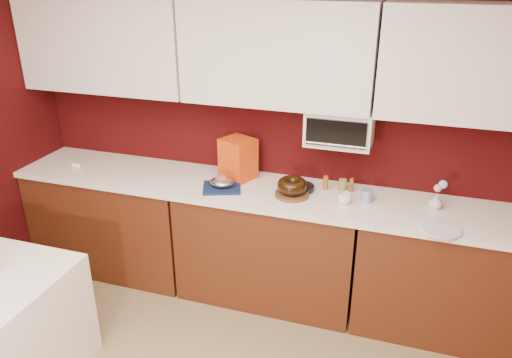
{
  "coord_description": "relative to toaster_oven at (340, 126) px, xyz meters",
  "views": [
    {
      "loc": [
        0.91,
        -1.19,
        2.43
      ],
      "look_at": [
        -0.07,
        1.84,
        1.02
      ],
      "focal_mm": 35.0,
      "sensor_mm": 36.0,
      "label": 1
    }
  ],
  "objects": [
    {
      "name": "amber_bottle",
      "position": [
        -0.07,
        -0.03,
        -0.42
      ],
      "size": [
        0.04,
        0.04,
        0.1
      ],
      "primitive_type": "cylinder",
      "rotation": [
        0.0,
        0.0,
        -0.36
      ],
      "color": "#914F1A",
      "rests_on": "countertop"
    },
    {
      "name": "egg_right",
      "position": [
        -2.03,
        -0.23,
        -0.46
      ],
      "size": [
        0.06,
        0.06,
        0.04
      ],
      "primitive_type": "ellipsoid",
      "rotation": [
        0.0,
        0.0,
        0.43
      ],
      "color": "white",
      "rests_on": "countertop"
    },
    {
      "name": "dark_pan",
      "position": [
        -0.24,
        -0.09,
        -0.46
      ],
      "size": [
        0.24,
        0.24,
        0.03
      ],
      "primitive_type": "cylinder",
      "rotation": [
        0.0,
        0.0,
        0.3
      ],
      "color": "black",
      "rests_on": "countertop"
    },
    {
      "name": "toaster_oven_door",
      "position": [
        0.0,
        -0.16,
        0.0
      ],
      "size": [
        0.4,
        0.02,
        0.18
      ],
      "primitive_type": "cube",
      "color": "black",
      "rests_on": "toaster_oven"
    },
    {
      "name": "countertop",
      "position": [
        -0.45,
        -0.17,
        -0.49
      ],
      "size": [
        4.0,
        0.62,
        0.04
      ],
      "primitive_type": "cube",
      "color": "white",
      "rests_on": "base_cabinet_center"
    },
    {
      "name": "upper_cabinet_center",
      "position": [
        -0.45,
        -0.02,
        0.48
      ],
      "size": [
        1.31,
        0.33,
        0.7
      ],
      "primitive_type": "cube",
      "color": "white",
      "rests_on": "wall_back"
    },
    {
      "name": "upper_cabinet_right",
      "position": [
        0.88,
        -0.02,
        0.48
      ],
      "size": [
        1.31,
        0.33,
        0.7
      ],
      "primitive_type": "cube",
      "color": "white",
      "rests_on": "wall_back"
    },
    {
      "name": "base_cabinet_center",
      "position": [
        -0.45,
        -0.17,
        -0.95
      ],
      "size": [
        1.31,
        0.58,
        0.86
      ],
      "primitive_type": "cube",
      "color": "#4F230F",
      "rests_on": "floor"
    },
    {
      "name": "navy_towel",
      "position": [
        -0.79,
        -0.25,
        -0.46
      ],
      "size": [
        0.33,
        0.31,
        0.02
      ],
      "primitive_type": "cube",
      "rotation": [
        0.0,
        0.0,
        0.36
      ],
      "color": "#132048",
      "rests_on": "countertop"
    },
    {
      "name": "upper_cabinet_left",
      "position": [
        -1.78,
        -0.02,
        0.48
      ],
      "size": [
        1.31,
        0.33,
        0.7
      ],
      "primitive_type": "cube",
      "color": "white",
      "rests_on": "wall_back"
    },
    {
      "name": "pandoro_box",
      "position": [
        -0.74,
        -0.02,
        -0.32
      ],
      "size": [
        0.29,
        0.28,
        0.31
      ],
      "primitive_type": "cube",
      "rotation": [
        0.0,
        0.0,
        -0.42
      ],
      "color": "red",
      "rests_on": "countertop"
    },
    {
      "name": "cake_base",
      "position": [
        -0.27,
        -0.21,
        -0.46
      ],
      "size": [
        0.26,
        0.26,
        0.02
      ],
      "primitive_type": "cylinder",
      "rotation": [
        0.0,
        0.0,
        -0.09
      ],
      "color": "brown",
      "rests_on": "countertop"
    },
    {
      "name": "roasted_ham",
      "position": [
        -0.79,
        -0.25,
        -0.4
      ],
      "size": [
        0.1,
        0.09,
        0.06
      ],
      "primitive_type": "ellipsoid",
      "rotation": [
        0.0,
        0.0,
        0.08
      ],
      "color": "#AD554F",
      "rests_on": "foil_ham_nest"
    },
    {
      "name": "flower_vase",
      "position": [
        0.68,
        -0.1,
        -0.42
      ],
      "size": [
        0.09,
        0.09,
        0.11
      ],
      "primitive_type": "imported",
      "rotation": [
        0.0,
        0.0,
        0.32
      ],
      "color": "silver",
      "rests_on": "countertop"
    },
    {
      "name": "flower_blue",
      "position": [
        0.71,
        -0.08,
        -0.3
      ],
      "size": [
        0.06,
        0.06,
        0.06
      ],
      "primitive_type": "sphere",
      "color": "#8DC6E2",
      "rests_on": "flower_vase"
    },
    {
      "name": "foil_ham_nest",
      "position": [
        -0.79,
        -0.25,
        -0.42
      ],
      "size": [
        0.22,
        0.2,
        0.06
      ],
      "primitive_type": "ellipsoid",
      "rotation": [
        0.0,
        0.0,
        0.41
      ],
      "color": "silver",
      "rests_on": "navy_towel"
    },
    {
      "name": "flower_pink",
      "position": [
        0.68,
        -0.1,
        -0.33
      ],
      "size": [
        0.05,
        0.05,
        0.05
      ],
      "primitive_type": "sphere",
      "color": "pink",
      "rests_on": "flower_vase"
    },
    {
      "name": "china_plate",
      "position": [
        0.72,
        -0.4,
        -0.47
      ],
      "size": [
        0.31,
        0.31,
        0.01
      ],
      "primitive_type": "cylinder",
      "rotation": [
        0.0,
        0.0,
        0.36
      ],
      "color": "white",
      "rests_on": "countertop"
    },
    {
      "name": "toaster_oven_handle",
      "position": [
        0.0,
        -0.18,
        -0.07
      ],
      "size": [
        0.42,
        0.02,
        0.02
      ],
      "primitive_type": "cylinder",
      "rotation": [
        0.0,
        1.57,
        0.0
      ],
      "color": "silver",
      "rests_on": "toaster_oven"
    },
    {
      "name": "toaster_oven",
      "position": [
        0.0,
        0.0,
        0.0
      ],
      "size": [
        0.45,
        0.3,
        0.25
      ],
      "primitive_type": "cube",
      "color": "white",
      "rests_on": "upper_cabinet_center"
    },
    {
      "name": "blue_jar",
      "position": [
        0.24,
        -0.14,
        -0.43
      ],
      "size": [
        0.08,
        0.08,
        0.09
      ],
      "primitive_type": "cylinder",
      "rotation": [
        0.0,
        0.0,
        0.05
      ],
      "color": "navy",
      "rests_on": "countertop"
    },
    {
      "name": "amber_bottle_tall",
      "position": [
        0.11,
        -0.01,
        -0.42
      ],
      "size": [
        0.03,
        0.03,
        0.1
      ],
      "primitive_type": "cylinder",
      "rotation": [
        0.0,
        0.0,
        -0.16
      ],
      "color": "brown",
      "rests_on": "countertop"
    },
    {
      "name": "egg_left",
      "position": [
        -2.06,
        -0.23,
        -0.46
      ],
      "size": [
        0.05,
        0.05,
        0.04
      ],
      "primitive_type": "ellipsoid",
      "rotation": [
        0.0,
        0.0,
        0.14
      ],
      "color": "white",
      "rests_on": "countertop"
    },
    {
      "name": "base_cabinet_left",
      "position": [
        -1.78,
        -0.17,
        -0.95
      ],
      "size": [
        1.31,
        0.58,
        0.86
      ],
      "primitive_type": "cube",
      "color": "#4F230F",
      "rests_on": "floor"
    },
    {
      "name": "bundt_cake",
      "position": [
        -0.27,
        -0.21,
        -0.39
      ],
      "size": [
        0.23,
        0.23,
        0.09
      ],
      "primitive_type": "torus",
      "rotation": [
        0.0,
        0.0,
        -0.09
      ],
      "color": "black",
      "rests_on": "cake_base"
    },
    {
      "name": "wall_back",
      "position": [
        -0.45,
        0.15,
        -0.12
      ],
      "size": [
        4.0,
        0.02,
        2.5
      ],
      "primitive_type": "cube",
      "color": "#3B0808",
      "rests_on": "floor"
    },
    {
      "name": "paper_cup",
      "position": [
        0.05,
        -0.01,
        -0.43
      ],
      "size": [
        0.07,
        0.07,
        0.09
      ],
      "primitive_type": "cylinder",
      "rotation": [
        0.0,
        0.0,
        0.24
      ],
      "color": "olive",
      "rests_on": "countertop"
    },
    {
      "name": "coffee_mug",
      "position": [
        0.1,
        -0.22,
        -0.43
      ],
      "size": [
        0.11,
        0.11,
        0.09
      ],
      "primitive_type": "imported",
      "rotation": [
        0.0,
        0.0,
        0.59
      ],
      "color": "white",
      "rests_on": "countertop"
    },
    {
      "name": "base_cabinet_right",
      "position": [
        0.88,
        -0.17,
        -0.95
      ],
      "size": [
        1.31,
        0.58,
        0.86
      ],
      "primitive_type": "cube",
      "color": "#4F230F",
      "rests_on": "floor"
    }
  ]
}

